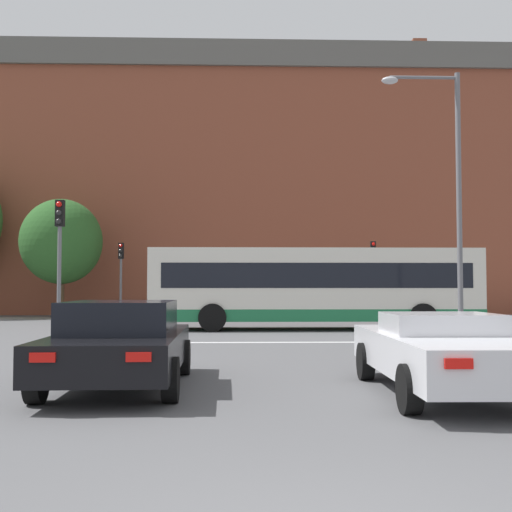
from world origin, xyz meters
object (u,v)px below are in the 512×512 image
at_px(pedestrian_walking_west, 343,299).
at_px(traffic_light_near_left, 59,246).
at_px(traffic_light_far_right, 373,266).
at_px(car_saloon_left, 120,343).
at_px(pedestrian_waiting, 256,300).
at_px(street_lamp_junction, 446,177).
at_px(traffic_light_far_left, 121,267).
at_px(pedestrian_walking_east, 182,297).
at_px(car_roadster_right, 443,351).
at_px(bus_crossing_lead, 314,286).

bearing_deg(pedestrian_walking_west, traffic_light_near_left, 37.68).
distance_m(traffic_light_far_right, pedestrian_walking_west, 2.40).
bearing_deg(car_saloon_left, traffic_light_near_left, 110.09).
height_order(car_saloon_left, pedestrian_waiting, pedestrian_waiting).
height_order(traffic_light_near_left, traffic_light_far_right, traffic_light_near_left).
bearing_deg(traffic_light_far_right, street_lamp_junction, -92.47).
distance_m(traffic_light_far_left, pedestrian_walking_east, 3.43).
xyz_separation_m(car_saloon_left, pedestrian_walking_west, (7.44, 22.91, 0.24)).
height_order(car_roadster_right, traffic_light_far_left, traffic_light_far_left).
relative_size(car_saloon_left, traffic_light_far_left, 1.22).
distance_m(street_lamp_junction, pedestrian_walking_east, 17.07).
bearing_deg(pedestrian_walking_west, street_lamp_junction, 78.89).
height_order(bus_crossing_lead, traffic_light_far_left, traffic_light_far_left).
relative_size(traffic_light_near_left, street_lamp_junction, 0.52).
bearing_deg(car_saloon_left, traffic_light_far_left, 99.20).
xyz_separation_m(traffic_light_near_left, traffic_light_far_right, (12.25, 12.90, -0.20)).
distance_m(traffic_light_near_left, pedestrian_walking_east, 14.02).
relative_size(car_saloon_left, car_roadster_right, 0.94).
bearing_deg(traffic_light_near_left, street_lamp_junction, -0.99).
xyz_separation_m(car_saloon_left, pedestrian_walking_east, (-0.93, 22.64, 0.37)).
bearing_deg(traffic_light_far_left, pedestrian_walking_west, 5.45).
bearing_deg(traffic_light_near_left, pedestrian_waiting, 64.38).
distance_m(car_saloon_left, pedestrian_walking_west, 24.08).
distance_m(car_saloon_left, traffic_light_far_left, 22.25).
xyz_separation_m(street_lamp_junction, pedestrian_walking_west, (-0.80, 14.14, -3.98)).
bearing_deg(car_saloon_left, bus_crossing_lead, 69.71).
height_order(bus_crossing_lead, street_lamp_junction, street_lamp_junction).
xyz_separation_m(bus_crossing_lead, street_lamp_junction, (3.46, -4.87, 3.33)).
bearing_deg(traffic_light_near_left, car_saloon_left, -68.93).
height_order(traffic_light_near_left, street_lamp_junction, street_lamp_junction).
distance_m(car_roadster_right, traffic_light_far_right, 23.05).
distance_m(traffic_light_near_left, pedestrian_waiting, 14.66).
xyz_separation_m(car_roadster_right, pedestrian_waiting, (-2.14, 22.86, 0.30)).
xyz_separation_m(car_roadster_right, traffic_light_far_left, (-8.89, 22.61, 1.92)).
xyz_separation_m(car_roadster_right, pedestrian_walking_west, (2.46, 23.69, 0.31)).
distance_m(car_roadster_right, pedestrian_waiting, 22.96).
distance_m(traffic_light_far_left, street_lamp_junction, 18.00).
relative_size(street_lamp_junction, pedestrian_walking_west, 4.99).
relative_size(car_saloon_left, pedestrian_waiting, 2.85).
bearing_deg(pedestrian_waiting, traffic_light_far_left, 33.56).
distance_m(street_lamp_junction, pedestrian_walking_west, 14.72).
relative_size(bus_crossing_lead, pedestrian_walking_east, 6.69).
bearing_deg(traffic_light_far_right, bus_crossing_lead, -116.06).
xyz_separation_m(traffic_light_far_right, pedestrian_walking_west, (-1.36, 1.05, -1.68)).
distance_m(bus_crossing_lead, traffic_light_far_left, 11.98).
distance_m(street_lamp_junction, pedestrian_waiting, 14.91).
bearing_deg(traffic_light_far_right, car_roadster_right, -99.59).
bearing_deg(street_lamp_junction, traffic_light_near_left, 179.01).
xyz_separation_m(street_lamp_junction, pedestrian_waiting, (-5.40, 13.31, -4.00)).
distance_m(car_roadster_right, street_lamp_junction, 10.96).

